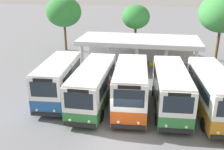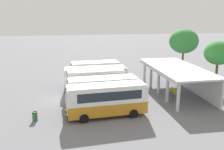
{
  "view_description": "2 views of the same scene",
  "coord_description": "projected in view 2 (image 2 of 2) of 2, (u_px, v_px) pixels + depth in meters",
  "views": [
    {
      "loc": [
        1.76,
        -13.04,
        9.34
      ],
      "look_at": [
        -1.95,
        8.08,
        1.23
      ],
      "focal_mm": 39.8,
      "sensor_mm": 36.0,
      "label": 1
    },
    {
      "loc": [
        30.28,
        0.79,
        10.15
      ],
      "look_at": [
        -1.53,
        6.4,
        2.37
      ],
      "focal_mm": 42.01,
      "sensor_mm": 36.0,
      "label": 2
    }
  ],
  "objects": [
    {
      "name": "city_bus_fourth_amber",
      "position": [
        103.0,
        91.0,
        28.57
      ],
      "size": [
        2.76,
        7.76,
        3.26
      ],
      "color": "black",
      "rests_on": "ground"
    },
    {
      "name": "roadside_tree_west_of_canopy",
      "position": [
        184.0,
        41.0,
        43.77
      ],
      "size": [
        4.83,
        4.83,
        7.46
      ],
      "color": "brown",
      "rests_on": "ground"
    },
    {
      "name": "terminal_canopy",
      "position": [
        180.0,
        73.0,
        33.16
      ],
      "size": [
        13.3,
        5.68,
        3.4
      ],
      "color": "silver",
      "rests_on": "ground"
    },
    {
      "name": "city_bus_middle_cream",
      "position": [
        95.0,
        83.0,
        31.3
      ],
      "size": [
        2.8,
        6.88,
        3.53
      ],
      "color": "black",
      "rests_on": "ground"
    },
    {
      "name": "ground_plane",
      "position": [
        61.0,
        99.0,
        31.23
      ],
      "size": [
        180.0,
        180.0,
        0.0
      ],
      "primitive_type": "plane",
      "color": "slate"
    },
    {
      "name": "city_bus_second_in_row",
      "position": [
        96.0,
        78.0,
        34.24
      ],
      "size": [
        2.48,
        8.12,
        3.17
      ],
      "color": "black",
      "rests_on": "ground"
    },
    {
      "name": "city_bus_fifth_blue",
      "position": [
        107.0,
        99.0,
        25.72
      ],
      "size": [
        2.78,
        8.08,
        3.29
      ],
      "color": "black",
      "rests_on": "ground"
    },
    {
      "name": "waiting_chair_end_by_column",
      "position": [
        171.0,
        90.0,
        33.4
      ],
      "size": [
        0.45,
        0.45,
        0.86
      ],
      "color": "slate",
      "rests_on": "ground"
    },
    {
      "name": "waiting_chair_second_from_end",
      "position": [
        174.0,
        91.0,
        32.7
      ],
      "size": [
        0.45,
        0.45,
        0.86
      ],
      "color": "slate",
      "rests_on": "ground"
    },
    {
      "name": "city_bus_nearest_orange",
      "position": [
        95.0,
        72.0,
        37.11
      ],
      "size": [
        2.77,
        6.94,
        3.34
      ],
      "color": "black",
      "rests_on": "ground"
    },
    {
      "name": "roadside_tree_behind_canopy",
      "position": [
        218.0,
        53.0,
        34.43
      ],
      "size": [
        3.71,
        3.71,
        6.49
      ],
      "color": "brown",
      "rests_on": "ground"
    },
    {
      "name": "waiting_chair_middle_seat",
      "position": [
        176.0,
        93.0,
        31.99
      ],
      "size": [
        0.45,
        0.45,
        0.86
      ],
      "color": "slate",
      "rests_on": "ground"
    },
    {
      "name": "litter_bin_apron",
      "position": [
        35.0,
        116.0,
        24.99
      ],
      "size": [
        0.49,
        0.49,
        0.9
      ],
      "color": "#266633",
      "rests_on": "ground"
    }
  ]
}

